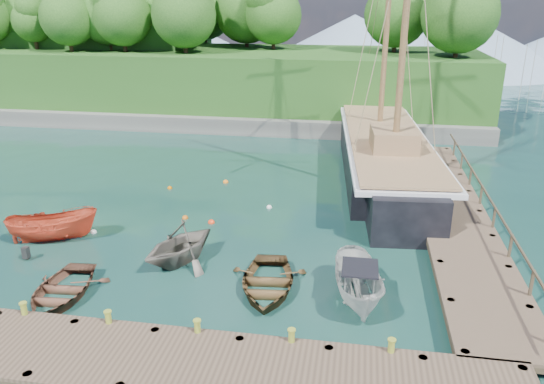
{
  "coord_description": "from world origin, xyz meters",
  "views": [
    {
      "loc": [
        6.69,
        -18.71,
        10.57
      ],
      "look_at": [
        2.82,
        4.19,
        2.0
      ],
      "focal_mm": 35.0,
      "sensor_mm": 36.0,
      "label": 1
    }
  ],
  "objects": [
    {
      "name": "bollard_3",
      "position": [
        5.0,
        -5.1,
        0.0
      ],
      "size": [
        0.26,
        0.26,
        0.45
      ],
      "primitive_type": "cylinder",
      "color": "olive",
      "rests_on": "ground"
    },
    {
      "name": "schooner",
      "position": [
        8.35,
        13.73,
        1.11
      ],
      "size": [
        6.47,
        27.29,
        19.94
      ],
      "rotation": [
        0.0,
        0.0,
        0.08
      ],
      "color": "black",
      "rests_on": "ground"
    },
    {
      "name": "rowboat_2",
      "position": [
        3.53,
        -1.2,
        0.0
      ],
      "size": [
        3.42,
        4.51,
        0.88
      ],
      "primitive_type": "imported",
      "rotation": [
        0.0,
        0.0,
        0.1
      ],
      "color": "#4E381D",
      "rests_on": "ground"
    },
    {
      "name": "bollard_1",
      "position": [
        -1.0,
        -5.1,
        0.0
      ],
      "size": [
        0.26,
        0.26,
        0.45
      ],
      "primitive_type": "cylinder",
      "color": "olive",
      "rests_on": "ground"
    },
    {
      "name": "distant_ridge",
      "position": [
        4.3,
        70.0,
        4.35
      ],
      "size": [
        117.0,
        40.0,
        10.0
      ],
      "color": "#728CA5",
      "rests_on": "ground"
    },
    {
      "name": "mooring_buoy_4",
      "position": [
        -4.1,
        9.11,
        0.0
      ],
      "size": [
        0.28,
        0.28,
        0.28
      ],
      "primitive_type": "sphere",
      "color": "#DF6A00",
      "rests_on": "ground"
    },
    {
      "name": "cabin_boat_white",
      "position": [
        7.0,
        -1.5,
        0.0
      ],
      "size": [
        2.29,
        4.51,
        1.66
      ],
      "primitive_type": "imported",
      "rotation": [
        0.0,
        0.0,
        0.16
      ],
      "color": "beige",
      "rests_on": "ground"
    },
    {
      "name": "rowboat_0",
      "position": [
        -3.96,
        -3.02,
        0.0
      ],
      "size": [
        3.11,
        4.15,
        0.82
      ],
      "primitive_type": "imported",
      "rotation": [
        0.0,
        0.0,
        0.08
      ],
      "color": "brown",
      "rests_on": "ground"
    },
    {
      "name": "motorboat_orange",
      "position": [
        -6.93,
        1.51,
        0.0
      ],
      "size": [
        4.33,
        2.92,
        1.57
      ],
      "primitive_type": "imported",
      "rotation": [
        0.0,
        0.0,
        1.95
      ],
      "color": "#CC4427",
      "rests_on": "ground"
    },
    {
      "name": "ground",
      "position": [
        0.0,
        0.0,
        0.0
      ],
      "size": [
        160.0,
        160.0,
        0.0
      ],
      "primitive_type": "plane",
      "color": "#12342D",
      "rests_on": "ground"
    },
    {
      "name": "bollard_0",
      "position": [
        -4.0,
        -5.1,
        0.0
      ],
      "size": [
        0.26,
        0.26,
        0.45
      ],
      "primitive_type": "cylinder",
      "color": "olive",
      "rests_on": "ground"
    },
    {
      "name": "dock_east",
      "position": [
        11.5,
        7.0,
        0.43
      ],
      "size": [
        3.2,
        24.0,
        1.1
      ],
      "color": "#463729",
      "rests_on": "ground"
    },
    {
      "name": "mooring_buoy_3",
      "position": [
        2.18,
        7.09,
        0.0
      ],
      "size": [
        0.3,
        0.3,
        0.3
      ],
      "primitive_type": "sphere",
      "color": "silver",
      "rests_on": "ground"
    },
    {
      "name": "bollard_2",
      "position": [
        2.0,
        -5.1,
        0.0
      ],
      "size": [
        0.26,
        0.26,
        0.45
      ],
      "primitive_type": "cylinder",
      "color": "olive",
      "rests_on": "ground"
    },
    {
      "name": "mooring_buoy_5",
      "position": [
        -1.13,
        10.7,
        0.0
      ],
      "size": [
        0.33,
        0.33,
        0.33
      ],
      "primitive_type": "sphere",
      "color": "orange",
      "rests_on": "ground"
    },
    {
      "name": "mooring_buoy_2",
      "position": [
        -0.32,
        4.64,
        0.0
      ],
      "size": [
        0.34,
        0.34,
        0.34
      ],
      "primitive_type": "sphere",
      "color": "#FB3812",
      "rests_on": "ground"
    },
    {
      "name": "bollard_4",
      "position": [
        8.0,
        -5.1,
        0.0
      ],
      "size": [
        0.26,
        0.26,
        0.45
      ],
      "primitive_type": "cylinder",
      "color": "olive",
      "rests_on": "ground"
    },
    {
      "name": "headland",
      "position": [
        -12.88,
        31.36,
        5.54
      ],
      "size": [
        51.0,
        19.31,
        12.9
      ],
      "color": "#474744",
      "rests_on": "ground"
    },
    {
      "name": "mooring_buoy_0",
      "position": [
        -5.55,
        2.58,
        0.0
      ],
      "size": [
        0.29,
        0.29,
        0.29
      ],
      "primitive_type": "sphere",
      "color": "white",
      "rests_on": "ground"
    },
    {
      "name": "rowboat_1",
      "position": [
        -0.49,
        0.45,
        0.0
      ],
      "size": [
        4.55,
        4.77,
        1.95
      ],
      "primitive_type": "imported",
      "rotation": [
        0.0,
        0.0,
        -0.48
      ],
      "color": "#696157",
      "rests_on": "ground"
    },
    {
      "name": "mooring_buoy_1",
      "position": [
        -1.78,
        4.97,
        0.0
      ],
      "size": [
        0.31,
        0.31,
        0.31
      ],
      "primitive_type": "sphere",
      "color": "#D76212",
      "rests_on": "ground"
    },
    {
      "name": "dock_near",
      "position": [
        2.0,
        -6.5,
        0.43
      ],
      "size": [
        20.0,
        3.2,
        1.1
      ],
      "color": "#463729",
      "rests_on": "ground"
    }
  ]
}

